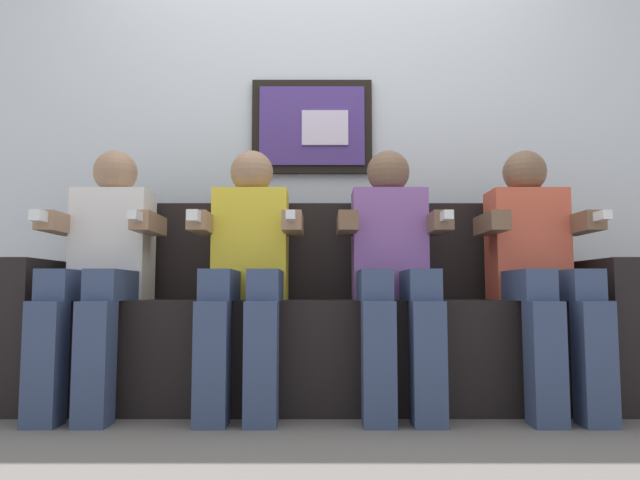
{
  "coord_description": "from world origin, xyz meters",
  "views": [
    {
      "loc": [
        -0.0,
        -2.26,
        0.49
      ],
      "look_at": [
        0.0,
        0.15,
        0.7
      ],
      "focal_mm": 32.54,
      "sensor_mm": 36.0,
      "label": 1
    }
  ],
  "objects_px": {
    "person_left_center": "(247,263)",
    "couch": "(320,331)",
    "person_leftmost": "(102,263)",
    "person_rightmost": "(538,263)",
    "person_right_center": "(393,263)"
  },
  "relations": [
    {
      "from": "person_left_center",
      "to": "couch",
      "type": "bearing_deg",
      "value": 29.11
    },
    {
      "from": "person_leftmost",
      "to": "person_rightmost",
      "type": "height_order",
      "value": "same"
    },
    {
      "from": "couch",
      "to": "person_leftmost",
      "type": "bearing_deg",
      "value": -169.48
    },
    {
      "from": "couch",
      "to": "person_left_center",
      "type": "xyz_separation_m",
      "value": [
        -0.3,
        -0.17,
        0.29
      ]
    },
    {
      "from": "person_left_center",
      "to": "person_rightmost",
      "type": "distance_m",
      "value": 1.22
    },
    {
      "from": "person_leftmost",
      "to": "person_right_center",
      "type": "height_order",
      "value": "same"
    },
    {
      "from": "couch",
      "to": "person_leftmost",
      "type": "distance_m",
      "value": 0.97
    },
    {
      "from": "couch",
      "to": "person_left_center",
      "type": "bearing_deg",
      "value": -150.89
    },
    {
      "from": "couch",
      "to": "person_right_center",
      "type": "xyz_separation_m",
      "value": [
        0.3,
        -0.17,
        0.29
      ]
    },
    {
      "from": "couch",
      "to": "person_left_center",
      "type": "relative_size",
      "value": 2.32
    },
    {
      "from": "person_rightmost",
      "to": "person_right_center",
      "type": "bearing_deg",
      "value": 180.0
    },
    {
      "from": "couch",
      "to": "person_left_center",
      "type": "distance_m",
      "value": 0.46
    },
    {
      "from": "couch",
      "to": "person_rightmost",
      "type": "distance_m",
      "value": 0.97
    },
    {
      "from": "person_left_center",
      "to": "person_right_center",
      "type": "distance_m",
      "value": 0.61
    },
    {
      "from": "person_left_center",
      "to": "person_right_center",
      "type": "relative_size",
      "value": 1.0
    }
  ]
}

